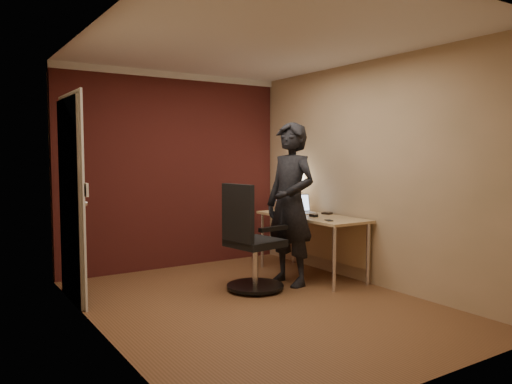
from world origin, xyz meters
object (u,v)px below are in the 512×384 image
at_px(desk_lamp, 292,178).
at_px(mouse, 314,216).
at_px(wallet, 327,213).
at_px(office_chair, 250,245).
at_px(desk, 316,226).
at_px(person, 290,204).
at_px(laptop, 300,208).
at_px(phone, 329,220).

xyz_separation_m(desk_lamp, mouse, (-0.23, -0.72, -0.40)).
relative_size(wallet, office_chair, 0.10).
bearing_deg(desk, desk_lamp, 81.43).
distance_m(mouse, person, 0.42).
height_order(desk, mouse, mouse).
height_order(office_chair, person, person).
xyz_separation_m(desk_lamp, wallet, (0.08, -0.61, -0.41)).
bearing_deg(desk, laptop, 102.14).
distance_m(office_chair, person, 0.68).
height_order(desk_lamp, person, person).
relative_size(phone, office_chair, 0.10).
xyz_separation_m(desk, desk_lamp, (0.09, 0.60, 0.55)).
bearing_deg(phone, desk, 86.66).
relative_size(desk_lamp, mouse, 5.35).
height_order(mouse, phone, mouse).
bearing_deg(desk_lamp, office_chair, -145.54).
distance_m(mouse, phone, 0.37).
bearing_deg(person, desk, 99.96).
height_order(desk_lamp, laptop, desk_lamp).
bearing_deg(mouse, phone, -101.03).
bearing_deg(mouse, wallet, 21.60).
distance_m(laptop, office_chair, 1.14).
height_order(desk, office_chair, office_chair).
relative_size(laptop, mouse, 3.70).
height_order(desk, phone, phone).
xyz_separation_m(laptop, wallet, (0.22, -0.26, -0.05)).
relative_size(mouse, phone, 0.87).
height_order(mouse, office_chair, office_chair).
relative_size(office_chair, person, 0.62).
bearing_deg(desk_lamp, laptop, -112.44).
bearing_deg(phone, person, 156.91).
distance_m(desk_lamp, person, 1.02).
bearing_deg(laptop, desk_lamp, 67.56).
relative_size(laptop, office_chair, 0.33).
bearing_deg(office_chair, laptop, 23.63).
distance_m(desk, person, 0.63).
bearing_deg(desk, office_chair, -169.84).
bearing_deg(laptop, mouse, -102.87).
height_order(desk, laptop, laptop).
height_order(desk_lamp, wallet, desk_lamp).
relative_size(mouse, wallet, 0.91).
distance_m(desk, wallet, 0.22).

